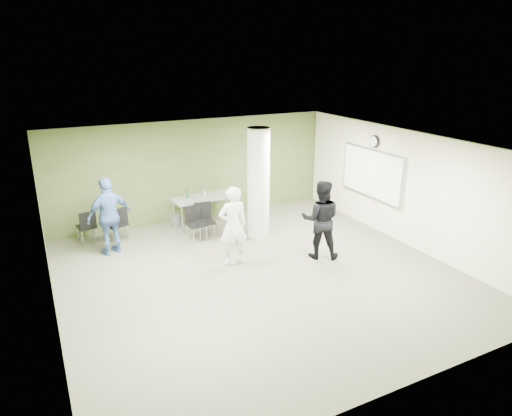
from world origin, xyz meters
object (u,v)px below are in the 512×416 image
woman_white (233,226)px  man_black (321,220)px  man_blue (109,216)px  folding_table (204,199)px  chair_back_left (87,225)px

woman_white → man_black: man_black is taller
woman_white → man_blue: 2.94m
woman_white → man_blue: (-2.33, 1.78, 0.03)m
woman_white → man_black: 2.01m
folding_table → chair_back_left: 3.03m
folding_table → woman_white: size_ratio=0.98×
folding_table → man_black: man_black is taller
chair_back_left → man_blue: size_ratio=0.45×
man_black → man_blue: size_ratio=0.99×
folding_table → chair_back_left: (-3.02, 0.13, -0.28)m
chair_back_left → woman_white: woman_white is taller
chair_back_left → man_blue: (0.43, -0.88, 0.44)m
folding_table → man_black: 3.54m
folding_table → man_black: (1.67, -3.12, 0.15)m
folding_table → woman_white: bearing=-100.0°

